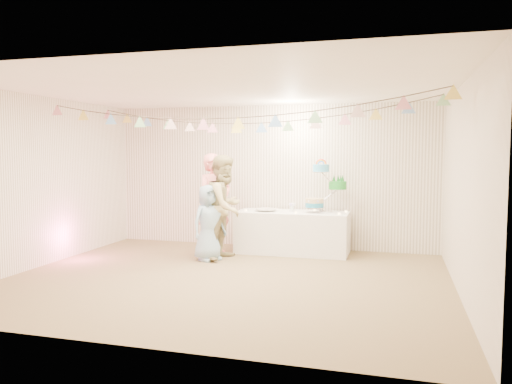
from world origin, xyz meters
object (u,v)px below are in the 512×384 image
(table, at_px, (292,232))
(person_adult_b, at_px, (225,207))
(cake_stand, at_px, (325,186))
(person_adult_a, at_px, (214,204))
(person_child, at_px, (209,223))

(table, relative_size, person_adult_b, 1.13)
(cake_stand, bearing_deg, person_adult_a, -162.01)
(table, distance_m, person_adult_b, 1.33)
(person_adult_a, distance_m, person_adult_b, 0.34)
(person_adult_b, xyz_separation_m, person_child, (-0.21, -0.19, -0.24))
(person_adult_a, height_order, person_adult_b, person_adult_a)
(table, bearing_deg, person_adult_a, -156.80)
(person_adult_b, bearing_deg, person_child, 143.48)
(cake_stand, distance_m, person_adult_b, 1.75)
(person_adult_a, distance_m, person_child, 0.49)
(person_child, bearing_deg, person_adult_b, -14.82)
(table, height_order, person_adult_b, person_adult_b)
(cake_stand, height_order, person_child, cake_stand)
(table, relative_size, cake_stand, 2.26)
(person_adult_a, bearing_deg, cake_stand, -37.00)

